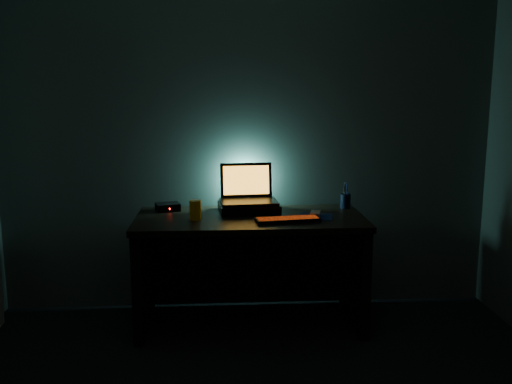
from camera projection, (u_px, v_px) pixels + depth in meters
room at (273, 183)px, 2.06m from camera, size 3.50×4.00×2.50m
desk at (250, 252)px, 3.84m from camera, size 1.50×0.70×0.75m
riser at (249, 207)px, 3.88m from camera, size 0.42×0.33×0.06m
laptop at (248, 193)px, 3.92m from camera, size 0.40×0.31×0.26m
keyboard at (288, 220)px, 3.60m from camera, size 0.42×0.19×0.03m
mousepad at (315, 217)px, 3.73m from camera, size 0.26×0.25×0.00m
mouse at (316, 214)px, 3.73m from camera, size 0.09×0.12×0.03m
pen_cup at (345, 201)px, 3.99m from camera, size 0.09×0.09×0.10m
juice_glass at (195, 210)px, 3.64m from camera, size 0.09×0.09×0.13m
router at (168, 207)px, 3.91m from camera, size 0.19×0.16×0.05m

